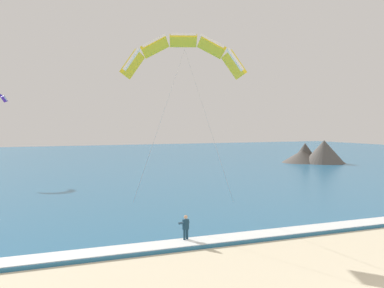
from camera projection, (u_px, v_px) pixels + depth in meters
The scene contains 6 objects.
sea at pixel (81, 162), 82.98m from camera, with size 200.00×120.00×0.20m, color teal.
surf_foam at pixel (257, 234), 29.00m from camera, with size 200.00×1.80×0.04m, color white.
surfboard at pixel (186, 243), 27.64m from camera, with size 0.78×1.47×0.09m.
kitesurfer at pixel (186, 228), 27.62m from camera, with size 0.61×0.60×1.69m.
kite_primary at pixel (183, 52), 34.79m from camera, with size 8.82×8.93×12.51m.
headland_right at pixel (316, 155), 81.02m from camera, with size 10.52×10.08×4.16m.
Camera 1 is at (-15.23, -12.22, 7.12)m, focal length 43.89 mm.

